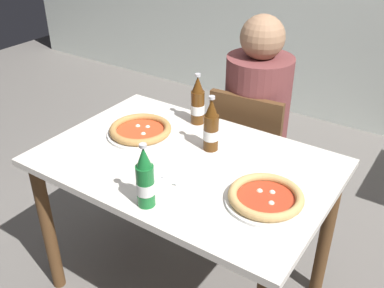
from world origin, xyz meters
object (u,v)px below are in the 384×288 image
(diner_seated, at_px, (255,131))
(pizza_marinara_far, at_px, (266,198))
(dining_table_main, at_px, (185,182))
(beer_bottle_right, at_px, (198,103))
(beer_bottle_center, at_px, (145,180))
(pizza_margherita_near, at_px, (141,130))
(chair_behind_table, at_px, (250,152))
(beer_bottle_left, at_px, (211,128))
(napkin_with_cutlery, at_px, (181,171))

(diner_seated, bearing_deg, pizza_marinara_far, -61.48)
(dining_table_main, bearing_deg, diner_seated, 90.03)
(diner_seated, distance_m, beer_bottle_right, 0.47)
(diner_seated, xyz_separation_m, beer_bottle_center, (0.05, -0.98, 0.27))
(beer_bottle_right, bearing_deg, diner_seated, 68.50)
(diner_seated, height_order, pizza_marinara_far, diner_seated)
(beer_bottle_right, bearing_deg, pizza_margherita_near, -121.61)
(beer_bottle_center, bearing_deg, chair_behind_table, 92.99)
(chair_behind_table, bearing_deg, beer_bottle_left, 89.39)
(chair_behind_table, distance_m, beer_bottle_left, 0.61)
(beer_bottle_right, xyz_separation_m, napkin_with_cutlery, (0.18, -0.39, -0.10))
(beer_bottle_left, height_order, beer_bottle_center, same)
(pizza_margherita_near, bearing_deg, beer_bottle_center, -48.06)
(pizza_margherita_near, bearing_deg, beer_bottle_left, 11.69)
(pizza_marinara_far, height_order, napkin_with_cutlery, pizza_marinara_far)
(beer_bottle_left, height_order, beer_bottle_right, same)
(chair_behind_table, height_order, beer_bottle_left, beer_bottle_left)
(chair_behind_table, height_order, pizza_marinara_far, chair_behind_table)
(diner_seated, distance_m, beer_bottle_left, 0.60)
(dining_table_main, distance_m, pizza_marinara_far, 0.43)
(diner_seated, relative_size, pizza_marinara_far, 4.16)
(diner_seated, height_order, napkin_with_cutlery, diner_seated)
(pizza_marinara_far, bearing_deg, beer_bottle_right, 144.71)
(pizza_marinara_far, bearing_deg, diner_seated, 118.52)
(pizza_marinara_far, bearing_deg, beer_bottle_center, -144.81)
(pizza_marinara_far, relative_size, beer_bottle_left, 1.18)
(pizza_margherita_near, relative_size, beer_bottle_center, 1.23)
(dining_table_main, distance_m, pizza_margherita_near, 0.33)
(chair_behind_table, height_order, napkin_with_cutlery, chair_behind_table)
(beer_bottle_left, bearing_deg, diner_seated, 94.55)
(pizza_margherita_near, xyz_separation_m, napkin_with_cutlery, (0.33, -0.14, -0.02))
(pizza_margherita_near, distance_m, beer_bottle_center, 0.52)
(pizza_margherita_near, xyz_separation_m, beer_bottle_center, (0.34, -0.38, 0.08))
(chair_behind_table, height_order, beer_bottle_right, beer_bottle_right)
(diner_seated, distance_m, beer_bottle_center, 1.02)
(diner_seated, bearing_deg, dining_table_main, -89.97)
(chair_behind_table, bearing_deg, beer_bottle_right, 59.50)
(napkin_with_cutlery, bearing_deg, beer_bottle_left, 88.76)
(pizza_margherita_near, distance_m, beer_bottle_right, 0.30)
(pizza_margherita_near, bearing_deg, beer_bottle_right, 58.39)
(dining_table_main, bearing_deg, pizza_margherita_near, 167.75)
(dining_table_main, height_order, beer_bottle_center, beer_bottle_center)
(chair_behind_table, xyz_separation_m, pizza_marinara_far, (0.39, -0.69, 0.29))
(chair_behind_table, xyz_separation_m, diner_seated, (-0.01, 0.05, 0.10))
(diner_seated, xyz_separation_m, napkin_with_cutlery, (0.04, -0.74, 0.17))
(dining_table_main, xyz_separation_m, pizza_marinara_far, (0.40, -0.08, 0.14))
(beer_bottle_center, bearing_deg, pizza_marinara_far, 35.19)
(beer_bottle_center, bearing_deg, dining_table_main, 99.64)
(dining_table_main, height_order, napkin_with_cutlery, napkin_with_cutlery)
(pizza_marinara_far, bearing_deg, chair_behind_table, 119.87)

